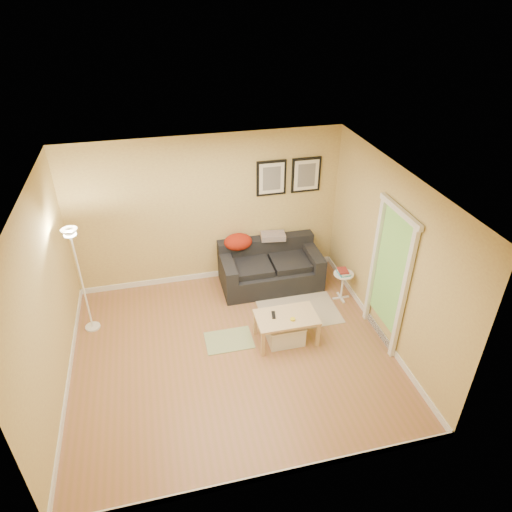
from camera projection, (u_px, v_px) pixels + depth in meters
name	position (u px, v px, depth m)	size (l,w,h in m)	color
floor	(233.00, 353.00, 6.59)	(4.50, 4.50, 0.00)	#9E6543
ceiling	(227.00, 185.00, 5.21)	(4.50, 4.50, 0.00)	white
wall_back	(208.00, 212.00, 7.55)	(4.50, 4.50, 0.00)	#D7C36E
wall_front	(270.00, 398.00, 4.25)	(4.50, 4.50, 0.00)	#D7C36E
wall_left	(45.00, 304.00, 5.45)	(4.00, 4.00, 0.00)	#D7C36E
wall_right	(389.00, 257.00, 6.35)	(4.00, 4.00, 0.00)	#D7C36E
baseboard_back	(212.00, 274.00, 8.20)	(4.50, 0.02, 0.10)	white
baseboard_front	(268.00, 476.00, 4.92)	(4.50, 0.02, 0.10)	white
baseboard_left	(69.00, 377.00, 6.11)	(0.02, 4.00, 0.10)	white
baseboard_right	(376.00, 326.00, 7.00)	(0.02, 4.00, 0.10)	white
sofa	(271.00, 266.00, 7.84)	(1.70, 0.90, 0.75)	black
red_throw	(238.00, 242.00, 7.76)	(0.48, 0.36, 0.28)	#9F2D0E
plaid_throw	(273.00, 236.00, 7.91)	(0.42, 0.26, 0.10)	tan
framed_print_left	(271.00, 178.00, 7.48)	(0.50, 0.04, 0.60)	black
framed_print_right	(306.00, 175.00, 7.60)	(0.50, 0.04, 0.60)	black
area_rug	(299.00, 312.00, 7.36)	(1.25, 0.85, 0.01)	#C0AD98
green_runner	(229.00, 340.00, 6.80)	(0.70, 0.50, 0.01)	#668C4C
coffee_table	(286.00, 328.00, 6.70)	(0.89, 0.54, 0.45)	tan
remote_control	(274.00, 315.00, 6.60)	(0.05, 0.16, 0.02)	black
tape_roll	(293.00, 319.00, 6.50)	(0.07, 0.07, 0.03)	yellow
storage_bin	(285.00, 333.00, 6.71)	(0.54, 0.39, 0.33)	white
side_table	(342.00, 286.00, 7.55)	(0.33, 0.33, 0.50)	white
book_stack	(343.00, 272.00, 7.41)	(0.17, 0.22, 0.07)	teal
floor_lamp	(82.00, 284.00, 6.62)	(0.23, 0.23, 1.74)	white
doorway	(388.00, 280.00, 6.36)	(0.12, 1.01, 2.13)	white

